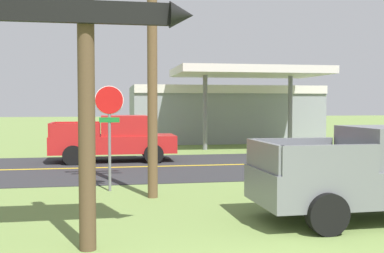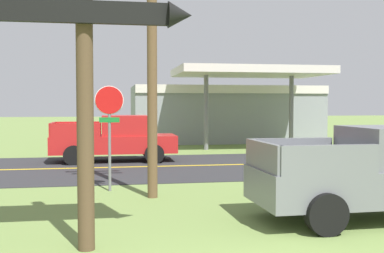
% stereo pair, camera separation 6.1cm
% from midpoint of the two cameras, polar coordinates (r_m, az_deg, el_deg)
% --- Properties ---
extents(road_asphalt, '(140.00, 8.00, 0.02)m').
position_cam_midpoint_polar(road_asphalt, '(18.69, -2.55, -4.78)').
color(road_asphalt, '#2B2B2D').
rests_on(road_asphalt, ground).
extents(road_centre_line, '(126.00, 0.20, 0.01)m').
position_cam_midpoint_polar(road_centre_line, '(18.69, -2.55, -4.74)').
color(road_centre_line, gold).
rests_on(road_centre_line, road_asphalt).
extents(stop_sign, '(0.80, 0.08, 2.95)m').
position_cam_midpoint_polar(stop_sign, '(13.45, -9.73, 0.90)').
color(stop_sign, slate).
rests_on(stop_sign, ground).
extents(utility_pole, '(1.89, 0.26, 8.32)m').
position_cam_midpoint_polar(utility_pole, '(12.55, -4.67, 11.93)').
color(utility_pole, brown).
rests_on(utility_pole, ground).
extents(gas_station, '(12.00, 11.50, 4.40)m').
position_cam_midpoint_polar(gas_station, '(31.50, 3.98, 1.78)').
color(gas_station, gray).
rests_on(gas_station, ground).
extents(pickup_grey_parked_on_lawn, '(5.24, 2.32, 1.96)m').
position_cam_midpoint_polar(pickup_grey_parked_on_lawn, '(10.89, 21.52, -5.28)').
color(pickup_grey_parked_on_lawn, slate).
rests_on(pickup_grey_parked_on_lawn, ground).
extents(pickup_red_on_road, '(5.20, 2.24, 1.96)m').
position_cam_midpoint_polar(pickup_red_on_road, '(20.44, -9.04, -1.49)').
color(pickup_red_on_road, red).
rests_on(pickup_red_on_road, ground).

